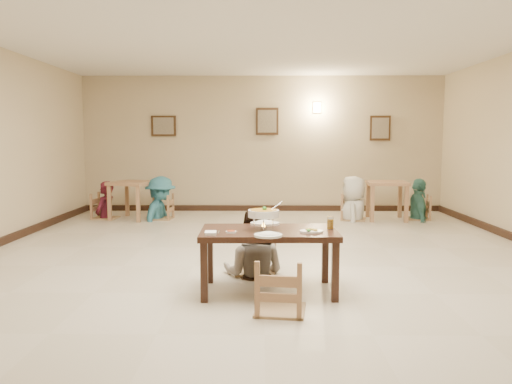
{
  "coord_description": "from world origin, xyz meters",
  "views": [
    {
      "loc": [
        -0.03,
        -6.17,
        1.6
      ],
      "look_at": [
        -0.09,
        -0.34,
        0.98
      ],
      "focal_mm": 35.0,
      "sensor_mm": 36.0,
      "label": 1
    }
  ],
  "objects_px": {
    "bg_diner_b": "(160,176)",
    "bg_table_right": "(387,188)",
    "curry_warmer": "(264,214)",
    "drink_glass": "(330,223)",
    "chair_near": "(280,261)",
    "bg_chair_rl": "(354,195)",
    "bg_diner_a": "(104,181)",
    "bg_diner_c": "(354,176)",
    "bg_table_left": "(132,188)",
    "main_diner": "(254,208)",
    "bg_chair_rr": "(419,197)",
    "bg_diner_d": "(419,178)",
    "bg_chair_ll": "(105,195)",
    "main_table": "(269,237)",
    "chair_far": "(257,234)",
    "bg_chair_lr": "(161,196)"
  },
  "relations": [
    {
      "from": "bg_diner_b",
      "to": "bg_table_right",
      "type": "bearing_deg",
      "value": -77.89
    },
    {
      "from": "curry_warmer",
      "to": "drink_glass",
      "type": "height_order",
      "value": "curry_warmer"
    },
    {
      "from": "chair_near",
      "to": "bg_diner_b",
      "type": "distance_m",
      "value": 5.86
    },
    {
      "from": "drink_glass",
      "to": "bg_chair_rl",
      "type": "xyz_separation_m",
      "value": [
        1.12,
        4.7,
        -0.22
      ]
    },
    {
      "from": "bg_diner_a",
      "to": "bg_diner_c",
      "type": "bearing_deg",
      "value": 101.95
    },
    {
      "from": "bg_diner_c",
      "to": "bg_table_left",
      "type": "bearing_deg",
      "value": -80.05
    },
    {
      "from": "curry_warmer",
      "to": "bg_diner_b",
      "type": "height_order",
      "value": "bg_diner_b"
    },
    {
      "from": "main_diner",
      "to": "bg_chair_rl",
      "type": "distance_m",
      "value": 4.54
    },
    {
      "from": "bg_chair_rr",
      "to": "bg_diner_b",
      "type": "bearing_deg",
      "value": -80.99
    },
    {
      "from": "bg_chair_rl",
      "to": "bg_diner_d",
      "type": "relative_size",
      "value": 0.61
    },
    {
      "from": "bg_chair_ll",
      "to": "bg_chair_rr",
      "type": "relative_size",
      "value": 1.07
    },
    {
      "from": "main_table",
      "to": "curry_warmer",
      "type": "relative_size",
      "value": 3.93
    },
    {
      "from": "chair_near",
      "to": "bg_table_left",
      "type": "distance_m",
      "value": 6.09
    },
    {
      "from": "curry_warmer",
      "to": "bg_chair_rl",
      "type": "xyz_separation_m",
      "value": [
        1.82,
        4.75,
        -0.33
      ]
    },
    {
      "from": "chair_far",
      "to": "bg_diner_d",
      "type": "relative_size",
      "value": 0.58
    },
    {
      "from": "bg_chair_rr",
      "to": "chair_near",
      "type": "bearing_deg",
      "value": -20.01
    },
    {
      "from": "bg_table_right",
      "to": "bg_chair_ll",
      "type": "bearing_deg",
      "value": 179.19
    },
    {
      "from": "bg_diner_c",
      "to": "main_table",
      "type": "bearing_deg",
      "value": -9.72
    },
    {
      "from": "chair_far",
      "to": "bg_chair_rr",
      "type": "bearing_deg",
      "value": 60.12
    },
    {
      "from": "chair_far",
      "to": "bg_chair_rr",
      "type": "distance_m",
      "value": 5.21
    },
    {
      "from": "bg_chair_ll",
      "to": "bg_chair_rl",
      "type": "height_order",
      "value": "bg_chair_rl"
    },
    {
      "from": "bg_chair_rr",
      "to": "bg_diner_a",
      "type": "relative_size",
      "value": 0.6
    },
    {
      "from": "bg_table_left",
      "to": "bg_table_right",
      "type": "bearing_deg",
      "value": -0.35
    },
    {
      "from": "main_diner",
      "to": "bg_chair_ll",
      "type": "distance_m",
      "value": 5.22
    },
    {
      "from": "chair_near",
      "to": "main_diner",
      "type": "xyz_separation_m",
      "value": [
        -0.26,
        1.26,
        0.32
      ]
    },
    {
      "from": "drink_glass",
      "to": "bg_diner_b",
      "type": "relative_size",
      "value": 0.08
    },
    {
      "from": "drink_glass",
      "to": "bg_diner_a",
      "type": "xyz_separation_m",
      "value": [
        -3.89,
        4.8,
        0.04
      ]
    },
    {
      "from": "bg_chair_ll",
      "to": "bg_diner_a",
      "type": "distance_m",
      "value": 0.27
    },
    {
      "from": "main_diner",
      "to": "bg_diner_d",
      "type": "distance_m",
      "value": 5.3
    },
    {
      "from": "bg_table_left",
      "to": "bg_chair_rr",
      "type": "distance_m",
      "value": 5.76
    },
    {
      "from": "bg_table_left",
      "to": "bg_diner_b",
      "type": "xyz_separation_m",
      "value": [
        0.57,
        0.0,
        0.24
      ]
    },
    {
      "from": "drink_glass",
      "to": "bg_table_right",
      "type": "bearing_deg",
      "value": 69.39
    },
    {
      "from": "chair_far",
      "to": "bg_chair_ll",
      "type": "bearing_deg",
      "value": 135.35
    },
    {
      "from": "chair_near",
      "to": "bg_diner_d",
      "type": "distance_m",
      "value": 6.22
    },
    {
      "from": "drink_glass",
      "to": "bg_table_right",
      "type": "height_order",
      "value": "drink_glass"
    },
    {
      "from": "bg_chair_lr",
      "to": "bg_diner_c",
      "type": "distance_m",
      "value": 3.89
    },
    {
      "from": "main_diner",
      "to": "bg_chair_ll",
      "type": "relative_size",
      "value": 1.63
    },
    {
      "from": "chair_far",
      "to": "curry_warmer",
      "type": "height_order",
      "value": "chair_far"
    },
    {
      "from": "bg_diner_a",
      "to": "drink_glass",
      "type": "bearing_deg",
      "value": 52.14
    },
    {
      "from": "bg_diner_a",
      "to": "bg_diner_b",
      "type": "relative_size",
      "value": 0.88
    },
    {
      "from": "bg_chair_ll",
      "to": "bg_diner_d",
      "type": "bearing_deg",
      "value": -85.52
    },
    {
      "from": "main_table",
      "to": "bg_diner_a",
      "type": "bearing_deg",
      "value": 122.54
    },
    {
      "from": "bg_chair_rl",
      "to": "main_table",
      "type": "bearing_deg",
      "value": 173.24
    },
    {
      "from": "main_diner",
      "to": "bg_chair_lr",
      "type": "distance_m",
      "value": 4.6
    },
    {
      "from": "chair_near",
      "to": "curry_warmer",
      "type": "height_order",
      "value": "chair_near"
    },
    {
      "from": "bg_chair_ll",
      "to": "bg_diner_b",
      "type": "height_order",
      "value": "bg_diner_b"
    },
    {
      "from": "bg_chair_ll",
      "to": "main_table",
      "type": "bearing_deg",
      "value": -141.61
    },
    {
      "from": "main_table",
      "to": "bg_diner_c",
      "type": "relative_size",
      "value": 0.81
    },
    {
      "from": "bg_chair_rr",
      "to": "bg_diner_a",
      "type": "xyz_separation_m",
      "value": [
        -6.33,
        0.02,
        0.3
      ]
    },
    {
      "from": "bg_diner_c",
      "to": "bg_chair_rr",
      "type": "bearing_deg",
      "value": 104.24
    }
  ]
}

